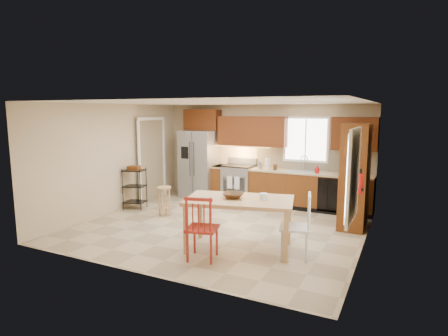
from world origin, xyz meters
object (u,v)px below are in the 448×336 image
soap_bottle (317,169)px  pantry (355,176)px  range_stove (239,184)px  chair_red (202,227)px  dining_table (239,224)px  bar_stool (164,201)px  table_bowl (233,198)px  utility_cart (135,188)px  refrigerator (199,164)px  chair_white (295,226)px  table_jar (264,198)px  fire_extinguisher (359,183)px

soap_bottle → pantry: bearing=-43.5°
range_stove → chair_red: (1.06, -3.80, 0.06)m
dining_table → bar_stool: 2.61m
table_bowl → utility_cart: bearing=157.2°
refrigerator → chair_white: size_ratio=1.74×
table_jar → dining_table: bearing=-164.1°
fire_extinguisher → bar_stool: (-4.12, 0.02, -0.77)m
chair_red → table_bowl: bearing=56.2°
refrigerator → utility_cart: bearing=-114.8°
pantry → dining_table: size_ratio=1.18×
refrigerator → fire_extinguisher: refrigerator is taller
soap_bottle → bar_stool: bearing=-147.0°
pantry → utility_cart: 5.03m
dining_table → chair_white: (0.95, 0.05, 0.09)m
soap_bottle → table_bowl: (-0.74, -3.07, -0.12)m
table_jar → bar_stool: table_jar is taller
chair_white → soap_bottle: bearing=-7.5°
fire_extinguisher → dining_table: 2.20m
bar_stool → soap_bottle: bearing=57.0°
pantry → refrigerator: bearing=167.4°
pantry → table_bowl: 2.75m
pantry → bar_stool: size_ratio=3.17×
range_stove → chair_white: 3.90m
chair_red → table_jar: bearing=32.2°
table_bowl → bar_stool: size_ratio=0.54×
table_bowl → utility_cart: (-3.24, 1.36, -0.39)m
pantry → fire_extinguisher: size_ratio=5.83×
range_stove → refrigerator: bearing=-177.0°
soap_bottle → chair_white: 3.07m
chair_red → chair_white: same height
range_stove → table_bowl: bearing=-67.7°
soap_bottle → chair_red: size_ratio=0.18×
range_stove → chair_white: chair_white is taller
pantry → chair_white: pantry is taller
chair_red → chair_white: (1.30, 0.70, 0.00)m
dining_table → table_bowl: (-0.11, 0.00, 0.44)m
soap_bottle → fire_extinguisher: bearing=-59.5°
refrigerator → table_jar: (2.94, -2.98, 0.00)m
dining_table → refrigerator: bearing=115.9°
bar_stool → utility_cart: size_ratio=0.67×
chair_white → bar_stool: size_ratio=1.58×
pantry → chair_red: (-1.92, -2.82, -0.53)m
refrigerator → utility_cart: refrigerator is taller
dining_table → utility_cart: size_ratio=1.81×
range_stove → table_jar: size_ratio=5.31×
fire_extinguisher → chair_red: fire_extinguisher is taller
pantry → soap_bottle: bearing=136.5°
range_stove → dining_table: range_stove is taller
pantry → bar_stool: bearing=-165.3°
chair_white → table_jar: (-0.56, 0.06, 0.39)m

